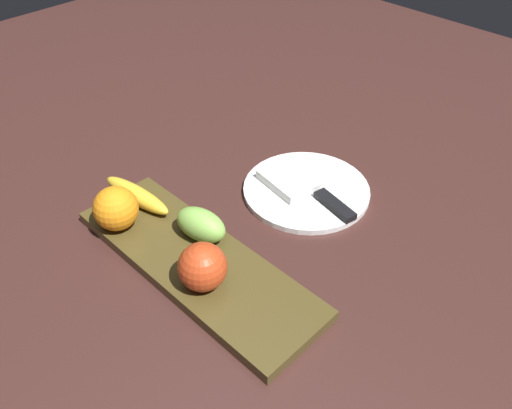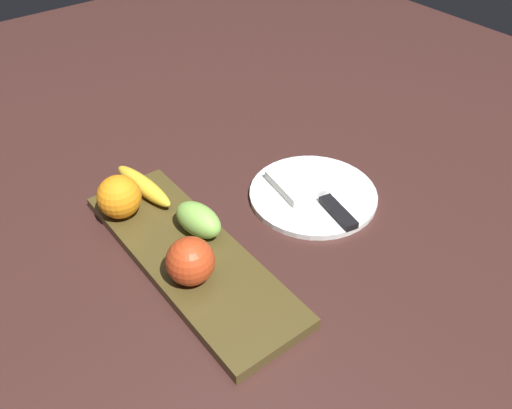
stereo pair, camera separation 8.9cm
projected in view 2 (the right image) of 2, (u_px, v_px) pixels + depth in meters
The scene contains 9 objects.
ground_plane at pixel (199, 245), 0.89m from camera, with size 2.40×2.40×0.00m, color #3B201C.
fruit_tray at pixel (190, 256), 0.85m from camera, with size 0.45×0.15×0.02m, color #493D1C.
apple at pixel (190, 261), 0.78m from camera, with size 0.07×0.07×0.07m, color #BF3D1A.
banana at pixel (143, 186), 0.95m from camera, with size 0.15×0.03×0.03m, color yellow.
orange_near_apple at pixel (119, 197), 0.89m from camera, with size 0.07×0.07×0.07m, color orange.
grape_bunch at pixel (198, 220), 0.87m from camera, with size 0.09×0.05×0.05m, color #85C04F.
dinner_plate at pixel (313, 194), 0.98m from camera, with size 0.24×0.24×0.01m, color white.
folded_napkin at pixel (303, 181), 0.99m from camera, with size 0.10×0.10×0.02m, color white.
knife at pixel (333, 208), 0.94m from camera, with size 0.18×0.06×0.01m.
Camera 2 is at (-0.56, 0.32, 0.62)m, focal length 37.32 mm.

